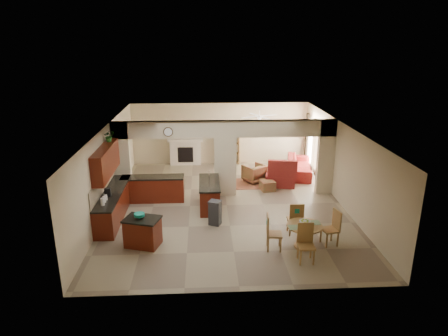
{
  "coord_description": "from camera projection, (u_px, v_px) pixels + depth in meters",
  "views": [
    {
      "loc": [
        -0.8,
        -12.82,
        5.56
      ],
      "look_at": [
        -0.08,
        0.3,
        1.27
      ],
      "focal_mm": 32.0,
      "sensor_mm": 36.0,
      "label": 1
    }
  ],
  "objects": [
    {
      "name": "rug",
      "position": [
        253.0,
        184.0,
        15.99
      ],
      "size": [
        1.6,
        1.3,
        0.01
      ],
      "primitive_type": "cube",
      "color": "brown",
      "rests_on": "floor"
    },
    {
      "name": "window_b",
      "position": [
        311.0,
        142.0,
        17.57
      ],
      "size": [
        0.02,
        0.9,
        1.9
      ],
      "primitive_type": "cube",
      "color": "white",
      "rests_on": "wall_right"
    },
    {
      "name": "upper_cabinets",
      "position": [
        106.0,
        161.0,
        12.39
      ],
      "size": [
        0.35,
        2.4,
        0.9
      ],
      "primitive_type": "cube",
      "color": "#441707",
      "rests_on": "wall_left"
    },
    {
      "name": "teal_bowl",
      "position": [
        139.0,
        216.0,
        11.0
      ],
      "size": [
        0.29,
        0.29,
        0.14
      ],
      "primitive_type": "cylinder",
      "color": "#15967A",
      "rests_on": "kitchen_island"
    },
    {
      "name": "drape_b_left",
      "position": [
        314.0,
        146.0,
        17.0
      ],
      "size": [
        0.1,
        0.28,
        2.3
      ],
      "primitive_type": "cube",
      "color": "#421A1A",
      "rests_on": "wall_right"
    },
    {
      "name": "kitchen_island",
      "position": [
        143.0,
        232.0,
        11.12
      ],
      "size": [
        1.11,
        0.93,
        0.83
      ],
      "rotation": [
        0.0,
        0.0,
        -0.3
      ],
      "color": "#441707",
      "rests_on": "floor"
    },
    {
      "name": "fireplace",
      "position": [
        185.0,
        152.0,
        18.25
      ],
      "size": [
        1.6,
        0.35,
        1.2
      ],
      "color": "beige",
      "rests_on": "floor"
    },
    {
      "name": "shelving_unit",
      "position": [
        228.0,
        145.0,
        18.25
      ],
      "size": [
        1.0,
        0.32,
        1.8
      ],
      "primitive_type": "cube",
      "color": "olive",
      "rests_on": "floor"
    },
    {
      "name": "chair_north",
      "position": [
        296.0,
        218.0,
        11.68
      ],
      "size": [
        0.42,
        0.43,
        1.02
      ],
      "rotation": [
        0.0,
        0.0,
        3.14
      ],
      "color": "olive",
      "rests_on": "floor"
    },
    {
      "name": "peninsula",
      "position": [
        210.0,
        195.0,
        13.66
      ],
      "size": [
        0.7,
        1.85,
        0.91
      ],
      "color": "#441707",
      "rests_on": "floor"
    },
    {
      "name": "drape_b_right",
      "position": [
        307.0,
        139.0,
        18.14
      ],
      "size": [
        0.1,
        0.28,
        2.3
      ],
      "primitive_type": "cube",
      "color": "#421A1A",
      "rests_on": "wall_right"
    },
    {
      "name": "ottoman",
      "position": [
        268.0,
        185.0,
        15.27
      ],
      "size": [
        0.6,
        0.6,
        0.37
      ],
      "primitive_type": "cube",
      "rotation": [
        0.0,
        0.0,
        0.17
      ],
      "color": "maroon",
      "rests_on": "floor"
    },
    {
      "name": "wall_right",
      "position": [
        343.0,
        165.0,
        13.71
      ],
      "size": [
        0.0,
        10.0,
        10.0
      ],
      "primitive_type": "plane",
      "rotation": [
        1.57,
        0.0,
        -1.57
      ],
      "color": "#C6B291",
      "rests_on": "floor"
    },
    {
      "name": "ceiling",
      "position": [
        227.0,
        127.0,
        13.07
      ],
      "size": [
        10.0,
        10.0,
        0.0
      ],
      "primitive_type": "plane",
      "rotation": [
        3.14,
        0.0,
        0.0
      ],
      "color": "white",
      "rests_on": "wall_back"
    },
    {
      "name": "wall_left",
      "position": [
        107.0,
        169.0,
        13.3
      ],
      "size": [
        0.0,
        10.0,
        10.0
      ],
      "primitive_type": "plane",
      "rotation": [
        1.57,
        0.0,
        1.57
      ],
      "color": "#C6B291",
      "rests_on": "floor"
    },
    {
      "name": "trash_can",
      "position": [
        215.0,
        214.0,
        12.4
      ],
      "size": [
        0.43,
        0.4,
        0.73
      ],
      "primitive_type": "cube",
      "rotation": [
        0.0,
        0.0,
        -0.41
      ],
      "color": "#2A2A2C",
      "rests_on": "floor"
    },
    {
      "name": "wall_front",
      "position": [
        241.0,
        237.0,
        8.76
      ],
      "size": [
        8.0,
        0.0,
        8.0
      ],
      "primitive_type": "plane",
      "rotation": [
        -1.57,
        0.0,
        0.0
      ],
      "color": "#C6B291",
      "rests_on": "floor"
    },
    {
      "name": "drape_a_left",
      "position": [
        326.0,
        157.0,
        15.38
      ],
      "size": [
        0.1,
        0.28,
        2.3
      ],
      "primitive_type": "cube",
      "color": "#421A1A",
      "rests_on": "wall_right"
    },
    {
      "name": "wall_back",
      "position": [
        220.0,
        134.0,
        18.25
      ],
      "size": [
        8.0,
        0.0,
        8.0
      ],
      "primitive_type": "plane",
      "rotation": [
        1.57,
        0.0,
        0.0
      ],
      "color": "#C6B291",
      "rests_on": "floor"
    },
    {
      "name": "partition_center_pier",
      "position": [
        225.0,
        167.0,
        14.55
      ],
      "size": [
        0.8,
        0.25,
        2.2
      ],
      "primitive_type": "cube",
      "color": "#C6B291",
      "rests_on": "floor"
    },
    {
      "name": "fruit_bowl",
      "position": [
        305.0,
        223.0,
        10.88
      ],
      "size": [
        0.31,
        0.31,
        0.17
      ],
      "primitive_type": "cylinder",
      "color": "#8ABA27",
      "rests_on": "dining_table"
    },
    {
      "name": "glazed_door",
      "position": [
        316.0,
        150.0,
        16.81
      ],
      "size": [
        0.02,
        0.7,
        2.1
      ],
      "primitive_type": "cube",
      "color": "white",
      "rests_on": "wall_right"
    },
    {
      "name": "floor",
      "position": [
        227.0,
        205.0,
        13.94
      ],
      "size": [
        10.0,
        10.0,
        0.0
      ],
      "primitive_type": "plane",
      "color": "gray",
      "rests_on": "ground"
    },
    {
      "name": "window_a",
      "position": [
        322.0,
        153.0,
        15.96
      ],
      "size": [
        0.02,
        0.9,
        1.9
      ],
      "primitive_type": "cube",
      "color": "white",
      "rests_on": "wall_right"
    },
    {
      "name": "partition_left_pier",
      "position": [
        122.0,
        160.0,
        14.26
      ],
      "size": [
        0.6,
        0.25,
        2.8
      ],
      "primitive_type": "cube",
      "color": "#C6B291",
      "rests_on": "floor"
    },
    {
      "name": "chair_east",
      "position": [
        333.0,
        226.0,
        11.15
      ],
      "size": [
        0.5,
        0.5,
        1.02
      ],
      "rotation": [
        0.0,
        0.0,
        4.92
      ],
      "color": "olive",
      "rests_on": "floor"
    },
    {
      "name": "chair_west",
      "position": [
        271.0,
        231.0,
        10.88
      ],
      "size": [
        0.46,
        0.46,
        1.02
      ],
      "rotation": [
        0.0,
        0.0,
        1.47
      ],
      "color": "olive",
      "rests_on": "floor"
    },
    {
      "name": "partition_right_pier",
      "position": [
        326.0,
        157.0,
        14.65
      ],
      "size": [
        0.6,
        0.25,
        2.8
      ],
      "primitive_type": "cube",
      "color": "#C6B291",
      "rests_on": "floor"
    },
    {
      "name": "ceiling_fan",
      "position": [
        259.0,
        116.0,
        16.07
      ],
      "size": [
        1.0,
        1.0,
        0.1
      ],
      "primitive_type": "cylinder",
      "color": "white",
      "rests_on": "ceiling"
    },
    {
      "name": "armchair",
      "position": [
        254.0,
        173.0,
        16.14
      ],
      "size": [
        1.06,
        1.07,
        0.72
      ],
      "primitive_type": "imported",
      "rotation": [
        0.0,
        0.0,
        3.69
      ],
      "color": "maroon",
      "rests_on": "floor"
    },
    {
      "name": "wall_clock",
      "position": [
        168.0,
        132.0,
        13.88
      ],
      "size": [
        0.34,
        0.03,
        0.34
      ],
      "primitive_type": "cylinder",
      "rotation": [
        1.57,
        0.0,
        0.0
      ],
      "color": "#4A3418",
      "rests_on": "partition_header"
    },
    {
      "name": "kitchen_counter",
      "position": [
        130.0,
        197.0,
        13.39
      ],
      "size": [
        2.52,
        3.29,
        1.48
      ],
      "color": "#441707",
      "rests_on": "floor"
    },
    {
      "name": "sofa",
      "position": [
        299.0,
        166.0,
        17.03
      ],
      "size": [
        2.63,
        1.45,
        0.72
      ],
      "primitive_type": "imported",
      "rotation": [
        0.0,
        0.0,
        1.37
      ],
      "color": "maroon",
      "rests_on": "floor"
    },
    {
      "name": "chair_south",
      "position": [
        306.0,
        241.0,
        10.33
      ],
      "size": [
        0.43,
        0.44,
        1.02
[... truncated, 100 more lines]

